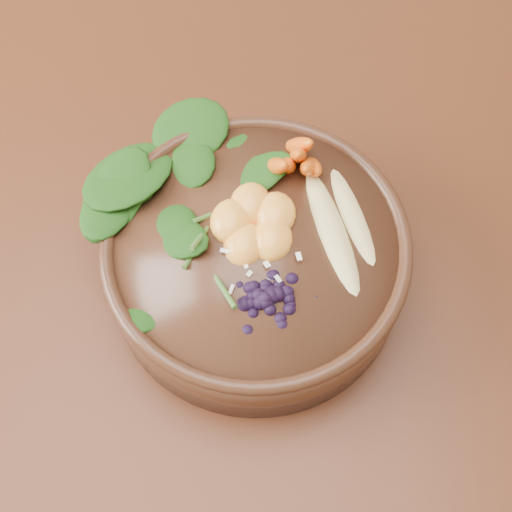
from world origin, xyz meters
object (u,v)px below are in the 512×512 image
banana_halves (344,216)px  mandarin_cluster (254,216)px  blueberry_pile (273,290)px  stoneware_bowl (256,261)px  carrot_cluster (294,140)px  kale_heap (196,183)px  dining_table (54,253)px

banana_halves → mandarin_cluster: bearing=170.3°
banana_halves → blueberry_pile: 0.10m
mandarin_cluster → banana_halves: bearing=10.7°
mandarin_cluster → blueberry_pile: size_ratio=0.69×
stoneware_bowl → carrot_cluster: (0.02, 0.09, 0.07)m
kale_heap → carrot_cluster: (0.08, 0.05, 0.02)m
carrot_cluster → stoneware_bowl: bearing=-123.7°
dining_table → banana_halves: bearing=-1.3°
stoneware_bowl → kale_heap: (-0.06, 0.04, 0.06)m
blueberry_pile → mandarin_cluster: bearing=111.2°
carrot_cluster → kale_heap: bearing=-169.5°
dining_table → kale_heap: size_ratio=8.91×
mandarin_cluster → carrot_cluster: bearing=70.6°
kale_heap → blueberry_pile: bearing=-47.8°
banana_halves → carrot_cluster: bearing=113.1°
stoneware_bowl → blueberry_pile: blueberry_pile is taller
dining_table → stoneware_bowl: size_ratio=5.84×
banana_halves → blueberry_pile: (-0.05, -0.08, 0.01)m
dining_table → blueberry_pile: 0.33m
kale_heap → dining_table: bearing=-180.0°
dining_table → blueberry_pile: blueberry_pile is taller
banana_halves → mandarin_cluster: mandarin_cluster is taller
kale_heap → carrot_cluster: carrot_cluster is taller
kale_heap → mandarin_cluster: (0.06, -0.02, -0.01)m
stoneware_bowl → mandarin_cluster: (-0.00, 0.02, 0.05)m
stoneware_bowl → mandarin_cluster: bearing=104.1°
kale_heap → stoneware_bowl: bearing=-32.7°
dining_table → stoneware_bowl: bearing=-9.1°
dining_table → blueberry_pile: bearing=-19.1°
kale_heap → blueberry_pile: size_ratio=1.42×
dining_table → mandarin_cluster: 0.30m
mandarin_cluster → blueberry_pile: 0.07m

